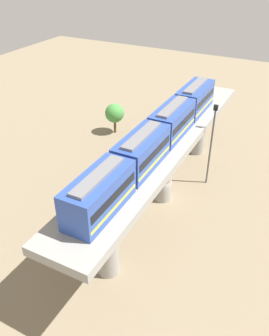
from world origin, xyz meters
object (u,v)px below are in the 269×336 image
(parked_car_yellow, at_px, (78,216))
(parked_car_orange, at_px, (152,135))
(parked_car_black, at_px, (129,151))
(signal_post, at_px, (211,142))
(train, at_px, (158,135))
(tree_near_viaduct, at_px, (115,113))

(parked_car_yellow, distance_m, parked_car_orange, 19.54)
(parked_car_yellow, xyz_separation_m, parked_car_orange, (-0.81, 19.53, 0.00))
(parked_car_black, xyz_separation_m, signal_post, (11.12, -1.33, 4.69))
(train, distance_m, parked_car_orange, 17.37)
(parked_car_orange, distance_m, signal_post, 13.09)
(parked_car_yellow, height_order, parked_car_black, same)
(train, distance_m, parked_car_yellow, 11.53)
(train, xyz_separation_m, parked_car_orange, (-6.83, 13.82, -8.01))
(parked_car_yellow, bearing_deg, tree_near_viaduct, 119.62)
(parked_car_black, xyz_separation_m, parked_car_orange, (0.89, 5.37, 0.00))
(train, relative_size, tree_near_viaduct, 6.13)
(train, bearing_deg, parked_car_black, 132.38)
(parked_car_black, distance_m, tree_near_viaduct, 7.59)
(train, distance_m, signal_post, 8.57)
(train, height_order, parked_car_orange, train)
(train, height_order, tree_near_viaduct, train)
(signal_post, bearing_deg, parked_car_black, 173.20)
(parked_car_orange, bearing_deg, train, -54.37)
(parked_car_black, relative_size, signal_post, 0.46)
(parked_car_black, bearing_deg, train, -61.18)
(parked_car_yellow, height_order, signal_post, signal_post)
(parked_car_yellow, height_order, parked_car_orange, same)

